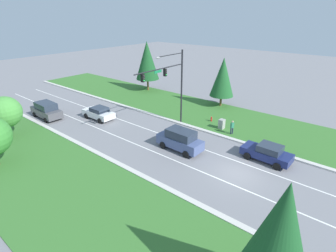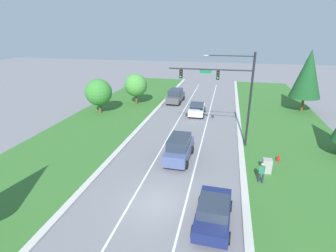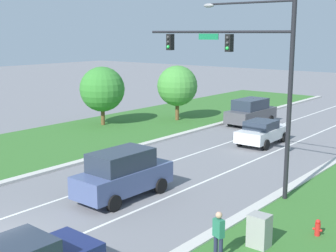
# 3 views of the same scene
# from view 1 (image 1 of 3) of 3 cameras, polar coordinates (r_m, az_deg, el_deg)

# --- Properties ---
(ground_plane) EXTENTS (160.00, 160.00, 0.00)m
(ground_plane) POSITION_cam_1_polar(r_m,az_deg,el_deg) (23.85, 15.01, -9.92)
(ground_plane) COLOR slate
(curb_strip_right) EXTENTS (0.50, 90.00, 0.15)m
(curb_strip_right) POSITION_cam_1_polar(r_m,az_deg,el_deg) (28.46, 19.94, -4.64)
(curb_strip_right) COLOR beige
(curb_strip_right) RESTS_ON ground_plane
(curb_strip_left) EXTENTS (0.50, 90.00, 0.15)m
(curb_strip_left) POSITION_cam_1_polar(r_m,az_deg,el_deg) (19.69, 7.62, -17.05)
(curb_strip_left) COLOR beige
(curb_strip_left) RESTS_ON ground_plane
(grass_verge_right) EXTENTS (10.00, 90.00, 0.08)m
(grass_verge_right) POSITION_cam_1_polar(r_m,az_deg,el_deg) (33.07, 23.16, -1.25)
(grass_verge_right) COLOR #38702D
(grass_verge_right) RESTS_ON ground_plane
(lane_stripe_inner_left) EXTENTS (0.14, 81.00, 0.01)m
(lane_stripe_inner_left) POSITION_cam_1_polar(r_m,az_deg,el_deg) (22.47, 12.99, -11.97)
(lane_stripe_inner_left) COLOR white
(lane_stripe_inner_left) RESTS_ON ground_plane
(lane_stripe_inner_right) EXTENTS (0.14, 81.00, 0.01)m
(lane_stripe_inner_right) POSITION_cam_1_polar(r_m,az_deg,el_deg) (25.28, 16.78, -8.08)
(lane_stripe_inner_right) COLOR white
(lane_stripe_inner_right) RESTS_ON ground_plane
(traffic_signal_mast) EXTENTS (7.78, 0.41, 8.96)m
(traffic_signal_mast) POSITION_cam_1_polar(r_m,az_deg,el_deg) (29.90, 0.62, 10.11)
(traffic_signal_mast) COLOR black
(traffic_signal_mast) RESTS_ON ground_plane
(white_sedan) EXTENTS (2.19, 4.57, 1.62)m
(white_sedan) POSITION_cam_1_polar(r_m,az_deg,el_deg) (35.24, -14.86, 2.78)
(white_sedan) COLOR white
(white_sedan) RESTS_ON ground_plane
(navy_sedan) EXTENTS (2.22, 4.56, 1.66)m
(navy_sedan) POSITION_cam_1_polar(r_m,az_deg,el_deg) (26.13, 20.78, -5.45)
(navy_sedan) COLOR navy
(navy_sedan) RESTS_ON ground_plane
(graphite_suv) EXTENTS (2.29, 5.08, 2.08)m
(graphite_suv) POSITION_cam_1_polar(r_m,az_deg,el_deg) (37.99, -24.96, 3.17)
(graphite_suv) COLOR #4C4C51
(graphite_suv) RESTS_ON ground_plane
(slate_blue_suv) EXTENTS (2.14, 4.81, 2.19)m
(slate_blue_suv) POSITION_cam_1_polar(r_m,az_deg,el_deg) (26.27, 2.66, -3.01)
(slate_blue_suv) COLOR #475684
(slate_blue_suv) RESTS_ON ground_plane
(utility_cabinet) EXTENTS (0.70, 0.60, 1.23)m
(utility_cabinet) POSITION_cam_1_polar(r_m,az_deg,el_deg) (31.73, 11.60, 0.36)
(utility_cabinet) COLOR #9E9E99
(utility_cabinet) RESTS_ON ground_plane
(pedestrian) EXTENTS (0.43, 0.33, 1.69)m
(pedestrian) POSITION_cam_1_polar(r_m,az_deg,el_deg) (30.45, 13.78, -0.20)
(pedestrian) COLOR #232842
(pedestrian) RESTS_ON ground_plane
(fire_hydrant) EXTENTS (0.34, 0.20, 0.70)m
(fire_hydrant) POSITION_cam_1_polar(r_m,az_deg,el_deg) (33.77, 9.42, 1.46)
(fire_hydrant) COLOR red
(fire_hydrant) RESTS_ON ground_plane
(conifer_near_right_tree) EXTENTS (3.44, 3.44, 7.12)m
(conifer_near_right_tree) POSITION_cam_1_polar(r_m,az_deg,el_deg) (38.78, 11.83, 10.38)
(conifer_near_right_tree) COLOR brown
(conifer_near_right_tree) RESTS_ON ground_plane
(oak_near_left_tree) EXTENTS (3.37, 3.37, 4.66)m
(oak_near_left_tree) POSITION_cam_1_polar(r_m,az_deg,el_deg) (33.22, -31.89, 2.60)
(oak_near_left_tree) COLOR brown
(oak_near_left_tree) RESTS_ON ground_plane
(conifer_far_right_tree) EXTENTS (3.98, 3.98, 8.47)m
(conifer_far_right_tree) POSITION_cam_1_polar(r_m,az_deg,el_deg) (46.34, -4.56, 14.02)
(conifer_far_right_tree) COLOR brown
(conifer_far_right_tree) RESTS_ON ground_plane
(conifer_mid_left_tree) EXTENTS (2.89, 2.89, 7.10)m
(conifer_mid_left_tree) POSITION_cam_1_polar(r_m,az_deg,el_deg) (12.18, 23.32, -20.17)
(conifer_mid_left_tree) COLOR brown
(conifer_mid_left_tree) RESTS_ON ground_plane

